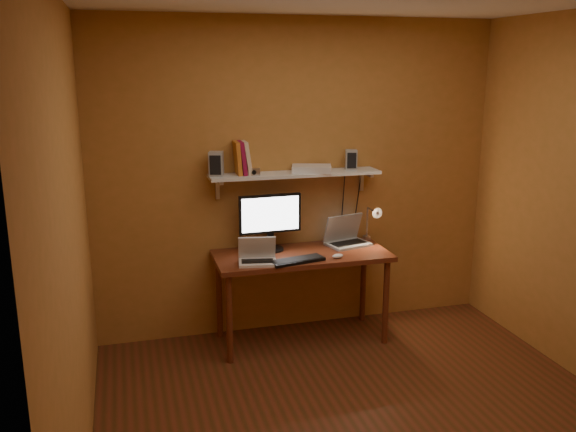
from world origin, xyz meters
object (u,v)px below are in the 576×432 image
object	(u,v)px
netbook	(257,256)
speaker_right	(351,160)
monitor	(270,219)
desk_lamp	(373,219)
speaker_left	(216,164)
mouse	(338,256)
shelf_camera	(254,172)
wall_shelf	(295,174)
laptop	(346,236)
keyboard	(297,260)
desk	(302,263)
router	(312,169)

from	to	relation	value
netbook	speaker_right	bearing A→B (deg)	31.21
monitor	desk_lamp	distance (m)	0.88
speaker_left	speaker_right	xyz separation A→B (m)	(1.12, 0.01, -0.01)
mouse	shelf_camera	xyz separation A→B (m)	(-0.59, 0.33, 0.64)
wall_shelf	shelf_camera	bearing A→B (deg)	-171.06
netbook	speaker_right	world-z (taller)	speaker_right
laptop	keyboard	world-z (taller)	laptop
wall_shelf	desk	bearing A→B (deg)	-90.00
speaker_right	desk_lamp	bearing A→B (deg)	-9.10
desk	speaker_right	distance (m)	0.95
speaker_right	shelf_camera	bearing A→B (deg)	-160.78
laptop	speaker_left	distance (m)	1.25
wall_shelf	speaker_left	bearing A→B (deg)	-179.95
mouse	speaker_right	world-z (taller)	speaker_right
monitor	speaker_left	distance (m)	0.62
desk_lamp	mouse	bearing A→B (deg)	-143.04
netbook	desk_lamp	distance (m)	1.10
shelf_camera	router	world-z (taller)	shelf_camera
speaker_right	router	xyz separation A→B (m)	(-0.35, -0.02, -0.06)
desk	speaker_right	size ratio (longest dim) A/B	8.51
desk	speaker_left	bearing A→B (deg)	163.19
speaker_left	speaker_right	distance (m)	1.12
netbook	desk_lamp	bearing A→B (deg)	23.99
speaker_right	keyboard	bearing A→B (deg)	-130.33
laptop	shelf_camera	distance (m)	0.98
netbook	speaker_right	size ratio (longest dim) A/B	1.92
keyboard	speaker_right	size ratio (longest dim) A/B	2.58
monitor	shelf_camera	xyz separation A→B (m)	(-0.13, -0.01, 0.39)
wall_shelf	desk_lamp	distance (m)	0.77
wall_shelf	netbook	world-z (taller)	wall_shelf
wall_shelf	netbook	size ratio (longest dim) A/B	4.44
keyboard	router	bearing A→B (deg)	47.09
monitor	desk_lamp	bearing A→B (deg)	-3.88
laptop	desk_lamp	xyz separation A→B (m)	(0.23, -0.02, 0.14)
wall_shelf	speaker_right	xyz separation A→B (m)	(0.48, 0.01, 0.10)
laptop	netbook	world-z (taller)	laptop
mouse	speaker_left	distance (m)	1.19
keyboard	shelf_camera	world-z (taller)	shelf_camera
wall_shelf	mouse	size ratio (longest dim) A/B	15.25
shelf_camera	speaker_left	bearing A→B (deg)	169.20
monitor	netbook	size ratio (longest dim) A/B	1.63
mouse	desk_lamp	xyz separation A→B (m)	(0.42, 0.32, 0.19)
monitor	laptop	bearing A→B (deg)	-2.57
monitor	shelf_camera	bearing A→B (deg)	-175.80
wall_shelf	speaker_left	world-z (taller)	speaker_left
keyboard	speaker_right	xyz separation A→B (m)	(0.58, 0.40, 0.70)
netbook	shelf_camera	bearing A→B (deg)	91.10
speaker_left	shelf_camera	world-z (taller)	speaker_left
speaker_left	keyboard	bearing A→B (deg)	-19.26
wall_shelf	keyboard	distance (m)	0.72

